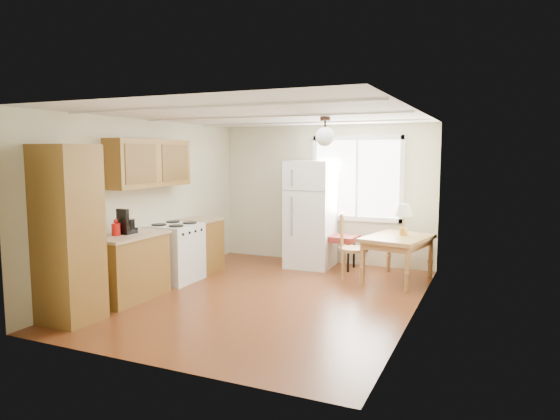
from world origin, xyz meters
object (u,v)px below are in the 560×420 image
Objects in this scene: chair at (348,241)px; refrigerator at (311,214)px; bench at (322,238)px; dining_table at (398,243)px.

refrigerator is at bearing 135.64° from chair.
bench is 0.85m from chair.
dining_table is (1.40, -0.45, 0.09)m from bench.
bench is 1.01× the size of dining_table.
refrigerator is 1.69m from dining_table.
refrigerator is 0.45m from bench.
chair is at bearing -37.47° from bench.
refrigerator reaches higher than dining_table.
dining_table reaches higher than bench.
dining_table is at bearing -16.19° from refrigerator.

